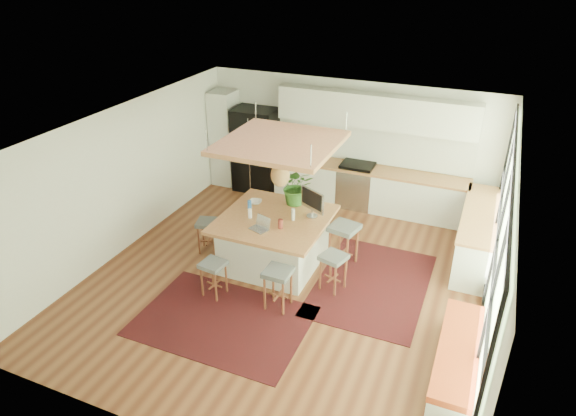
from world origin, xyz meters
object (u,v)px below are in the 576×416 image
at_px(island_plant, 296,190).
at_px(microwave, 292,150).
at_px(stool_right_front, 333,271).
at_px(monitor, 312,203).
at_px(stool_near_left, 214,276).
at_px(stool_left_side, 208,234).
at_px(fridge, 256,151).
at_px(stool_near_right, 278,288).
at_px(laptop, 259,223).
at_px(island, 274,240).
at_px(stool_right_back, 343,247).

bearing_deg(island_plant, microwave, 114.40).
distance_m(stool_right_front, monitor, 1.23).
bearing_deg(monitor, stool_near_left, -97.20).
xyz_separation_m(stool_left_side, microwave, (0.51, 2.88, 0.75)).
relative_size(monitor, island_plant, 0.80).
height_order(fridge, stool_left_side, fridge).
xyz_separation_m(stool_near_right, laptop, (-0.64, 0.66, 0.70)).
height_order(fridge, island_plant, fridge).
bearing_deg(fridge, stool_left_side, -85.14).
relative_size(fridge, island_plant, 2.74).
height_order(stool_left_side, monitor, monitor).
height_order(island, microwave, microwave).
distance_m(stool_near_left, laptop, 1.14).
bearing_deg(island_plant, laptop, -100.59).
height_order(stool_right_front, microwave, microwave).
xyz_separation_m(stool_near_right, stool_right_front, (0.65, 0.79, 0.00)).
relative_size(stool_near_right, monitor, 1.24).
relative_size(stool_right_back, island_plant, 1.13).
height_order(stool_left_side, microwave, microwave).
xyz_separation_m(fridge, stool_near_right, (2.29, -3.94, -0.57)).
relative_size(stool_right_back, monitor, 1.41).
bearing_deg(stool_left_side, stool_right_back, 12.61).
bearing_deg(stool_left_side, stool_near_right, -28.64).
bearing_deg(fridge, stool_right_back, -42.32).
bearing_deg(microwave, laptop, -81.05).
bearing_deg(stool_near_right, stool_right_back, 69.99).
xyz_separation_m(stool_right_front, monitor, (-0.63, 0.66, 0.83)).
height_order(fridge, monitor, fridge).
bearing_deg(stool_near_right, monitor, 89.27).
xyz_separation_m(stool_right_front, stool_left_side, (-2.54, 0.24, 0.00)).
height_order(island, laptop, laptop).
bearing_deg(stool_left_side, laptop, -16.58).
distance_m(stool_near_left, monitor, 2.10).
height_order(stool_right_back, island_plant, island_plant).
bearing_deg(island_plant, island, -102.88).
bearing_deg(stool_right_back, monitor, -166.29).
relative_size(laptop, monitor, 0.58).
height_order(stool_left_side, island_plant, island_plant).
relative_size(stool_left_side, island_plant, 0.90).
distance_m(fridge, stool_right_front, 4.34).
xyz_separation_m(stool_near_right, monitor, (0.02, 1.45, 0.83)).
bearing_deg(microwave, stool_near_left, -89.89).
bearing_deg(stool_left_side, stool_right_front, -5.38).
bearing_deg(stool_right_back, stool_near_right, -110.01).
distance_m(stool_right_back, island_plant, 1.33).
distance_m(stool_near_left, stool_right_back, 2.39).
bearing_deg(stool_right_front, monitor, 133.84).
relative_size(fridge, stool_near_left, 3.09).
height_order(fridge, microwave, fridge).
height_order(stool_near_right, stool_left_side, stool_near_right).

